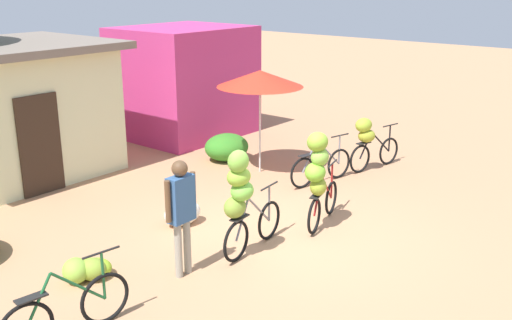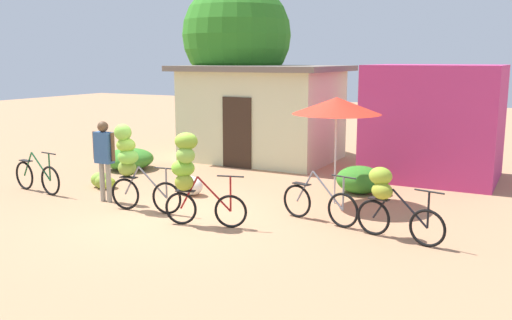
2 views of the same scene
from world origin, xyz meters
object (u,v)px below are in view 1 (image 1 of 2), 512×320
(market_umbrella, at_px, (260,79))
(bicycle_center_loaded, at_px, (319,172))
(person_vendor, at_px, (181,206))
(bicycle_leftmost, at_px, (67,311))
(shop_pink, at_px, (184,81))
(produce_sack, at_px, (182,213))
(bicycle_by_shop, at_px, (321,167))
(bicycle_rightmost, at_px, (369,139))
(banana_pile_on_ground, at_px, (87,269))
(bicycle_near_pile, at_px, (242,196))

(market_umbrella, distance_m, bicycle_center_loaded, 3.47)
(bicycle_center_loaded, height_order, person_vendor, person_vendor)
(bicycle_leftmost, xyz_separation_m, person_vendor, (1.99, 0.09, 0.71))
(shop_pink, distance_m, produce_sack, 6.49)
(bicycle_by_shop, relative_size, bicycle_rightmost, 1.04)
(bicycle_by_shop, xyz_separation_m, banana_pile_on_ground, (-5.64, 0.28, -0.20))
(shop_pink, bearing_deg, market_umbrella, -109.64)
(shop_pink, xyz_separation_m, market_umbrella, (-1.33, -3.71, 0.64))
(shop_pink, height_order, banana_pile_on_ground, shop_pink)
(market_umbrella, bearing_deg, person_vendor, -154.15)
(market_umbrella, distance_m, bicycle_near_pile, 4.37)
(shop_pink, relative_size, bicycle_near_pile, 1.81)
(bicycle_by_shop, relative_size, produce_sack, 2.37)
(bicycle_near_pile, distance_m, bicycle_rightmost, 5.10)
(person_vendor, bearing_deg, bicycle_leftmost, -177.40)
(bicycle_leftmost, height_order, bicycle_rightmost, bicycle_rightmost)
(bicycle_rightmost, relative_size, person_vendor, 0.91)
(bicycle_center_loaded, distance_m, person_vendor, 2.67)
(market_umbrella, height_order, produce_sack, market_umbrella)
(banana_pile_on_ground, xyz_separation_m, produce_sack, (2.25, 0.37, 0.06))
(shop_pink, bearing_deg, bicycle_leftmost, -142.48)
(bicycle_by_shop, bearing_deg, produce_sack, 169.06)
(bicycle_leftmost, bearing_deg, shop_pink, 37.52)
(bicycle_rightmost, xyz_separation_m, person_vendor, (-6.03, -0.34, 0.34))
(shop_pink, relative_size, bicycle_leftmost, 1.91)
(market_umbrella, bearing_deg, bicycle_by_shop, -81.18)
(produce_sack, bearing_deg, bicycle_leftmost, -156.43)
(market_umbrella, bearing_deg, bicycle_leftmost, -160.80)
(market_umbrella, distance_m, produce_sack, 3.76)
(bicycle_rightmost, height_order, produce_sack, bicycle_rightmost)
(market_umbrella, xyz_separation_m, bicycle_near_pile, (-3.46, -2.45, -1.07))
(shop_pink, height_order, bicycle_rightmost, shop_pink)
(market_umbrella, height_order, bicycle_leftmost, market_umbrella)
(shop_pink, bearing_deg, bicycle_rightmost, -87.17)
(bicycle_center_loaded, relative_size, bicycle_rightmost, 1.09)
(shop_pink, relative_size, banana_pile_on_ground, 3.83)
(bicycle_by_shop, height_order, bicycle_rightmost, bicycle_rightmost)
(bicycle_near_pile, xyz_separation_m, bicycle_by_shop, (3.68, 0.98, -0.66))
(bicycle_leftmost, distance_m, bicycle_center_loaded, 4.67)
(produce_sack, xyz_separation_m, person_vendor, (-1.27, -1.33, 0.86))
(market_umbrella, relative_size, banana_pile_on_ground, 2.71)
(shop_pink, bearing_deg, bicycle_near_pile, -127.82)
(bicycle_center_loaded, bearing_deg, produce_sack, 124.59)
(produce_sack, bearing_deg, bicycle_rightmost, -11.75)
(bicycle_near_pile, distance_m, bicycle_by_shop, 3.87)
(bicycle_near_pile, relative_size, produce_sack, 2.53)
(bicycle_center_loaded, xyz_separation_m, produce_sack, (-1.33, 1.93, -0.81))
(bicycle_leftmost, distance_m, person_vendor, 2.12)
(shop_pink, height_order, bicycle_leftmost, shop_pink)
(bicycle_near_pile, bearing_deg, shop_pink, 52.18)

